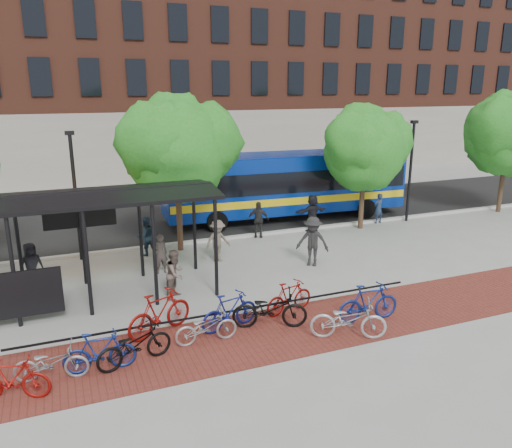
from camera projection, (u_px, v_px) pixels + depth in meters
name	position (u px, v px, depth m)	size (l,w,h in m)	color
ground	(276.00, 266.00, 19.44)	(160.00, 160.00, 0.00)	#9E9E99
asphalt_street	(215.00, 217.00, 26.60)	(160.00, 8.00, 0.01)	black
curb	(241.00, 236.00, 23.00)	(160.00, 0.25, 0.12)	#B7B7B2
brick_strip	(284.00, 331.00, 14.25)	(24.00, 3.00, 0.01)	maroon
bike_rack_rail	(230.00, 325.00, 14.59)	(12.00, 0.05, 0.95)	black
building_brick	(261.00, 47.00, 43.59)	(55.00, 14.00, 20.00)	brown
bus_shelter	(42.00, 213.00, 15.30)	(10.60, 3.07, 3.60)	black
tree_b	(178.00, 145.00, 20.20)	(5.15, 4.20, 6.47)	#382619
tree_c	(366.00, 145.00, 23.53)	(4.66, 3.80, 5.92)	#382619
tree_d	(509.00, 130.00, 26.64)	(5.39, 4.40, 6.55)	#382619
lamp_post_left	(75.00, 193.00, 19.42)	(0.35, 0.20, 5.12)	black
lamp_post_right	(411.00, 168.00, 25.15)	(0.35, 0.20, 5.12)	black
bus	(286.00, 182.00, 25.91)	(12.78, 3.56, 3.41)	navy
bike_1	(11.00, 379.00, 11.02)	(0.48, 1.71, 1.03)	maroon
bike_2	(51.00, 363.00, 11.79)	(0.60, 1.72, 0.90)	gray
bike_3	(100.00, 352.00, 12.13)	(0.49, 1.75, 1.05)	navy
bike_4	(134.00, 345.00, 12.45)	(0.69, 1.98, 1.04)	black
bike_5	(160.00, 313.00, 13.97)	(0.59, 2.10, 1.26)	maroon
bike_6	(206.00, 327.00, 13.52)	(0.61, 1.74, 0.91)	#939496
bike_7	(230.00, 311.00, 14.26)	(0.52, 1.84, 1.11)	navy
bike_8	(270.00, 309.00, 14.34)	(0.76, 2.17, 1.14)	black
bike_9	(289.00, 297.00, 15.29)	(0.48, 1.71, 1.03)	maroon
bike_10	(348.00, 320.00, 13.73)	(0.74, 2.11, 1.11)	#A3A4A6
bike_11	(368.00, 303.00, 14.72)	(0.55, 1.96, 1.18)	navy
pedestrian_0	(31.00, 266.00, 17.11)	(0.80, 0.52, 1.63)	black
pedestrian_1	(160.00, 254.00, 18.48)	(0.56, 0.36, 1.52)	#463D38
pedestrian_2	(146.00, 236.00, 20.45)	(0.80, 0.62, 1.64)	#1B2F40
pedestrian_3	(218.00, 241.00, 19.67)	(1.10, 0.63, 1.71)	#625849
pedestrian_4	(258.00, 220.00, 22.89)	(0.98, 0.41, 1.68)	#292929
pedestrian_5	(312.00, 213.00, 23.88)	(1.65, 0.53, 1.78)	black
pedestrian_7	(378.00, 208.00, 25.27)	(0.56, 0.37, 1.54)	#20304C
pedestrian_8	(175.00, 274.00, 16.34)	(0.80, 0.62, 1.64)	brown
pedestrian_9	(313.00, 241.00, 19.23)	(1.26, 0.72, 1.95)	black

